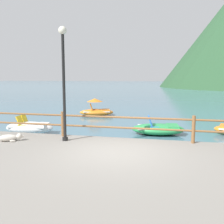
% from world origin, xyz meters
% --- Properties ---
extents(ground_plane, '(200.00, 200.00, 0.00)m').
position_xyz_m(ground_plane, '(0.00, 40.00, 0.00)').
color(ground_plane, '#477084').
extents(promenade_dock, '(28.00, 8.00, 0.40)m').
position_xyz_m(promenade_dock, '(0.00, -2.20, 0.20)').
color(promenade_dock, gray).
rests_on(promenade_dock, ground).
extents(dock_railing, '(23.92, 0.12, 0.95)m').
position_xyz_m(dock_railing, '(-0.00, 1.55, 0.98)').
color(dock_railing, brown).
rests_on(dock_railing, promenade_dock).
extents(lamp_post, '(0.28, 0.28, 3.94)m').
position_xyz_m(lamp_post, '(-2.03, 0.93, 2.78)').
color(lamp_post, black).
rests_on(lamp_post, promenade_dock).
extents(dog_resting, '(0.99, 0.58, 0.26)m').
position_xyz_m(dog_resting, '(-3.90, 0.43, 0.52)').
color(dog_resting, beige).
rests_on(dog_resting, promenade_dock).
extents(pedal_boat_0, '(2.56, 1.65, 0.84)m').
position_xyz_m(pedal_boat_0, '(1.10, 4.44, 0.26)').
color(pedal_boat_0, green).
rests_on(pedal_boat_0, ground).
extents(pedal_boat_1, '(2.34, 1.38, 0.89)m').
position_xyz_m(pedal_boat_1, '(-4.76, 3.21, 0.30)').
color(pedal_boat_1, white).
rests_on(pedal_boat_1, ground).
extents(pedal_boat_3, '(2.53, 1.78, 1.18)m').
position_xyz_m(pedal_boat_3, '(-3.31, 9.41, 0.37)').
color(pedal_boat_3, orange).
rests_on(pedal_boat_3, ground).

